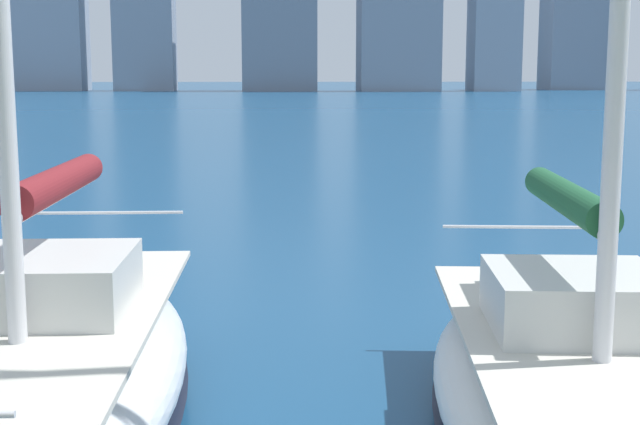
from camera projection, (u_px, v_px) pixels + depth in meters
name	position (u px, v px, depth m)	size (l,w,h in m)	color
sailboat_forest	(583.00, 383.00, 8.08)	(3.41, 7.34, 12.95)	white
sailboat_maroon	(40.00, 374.00, 8.23)	(2.79, 7.58, 11.96)	silver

